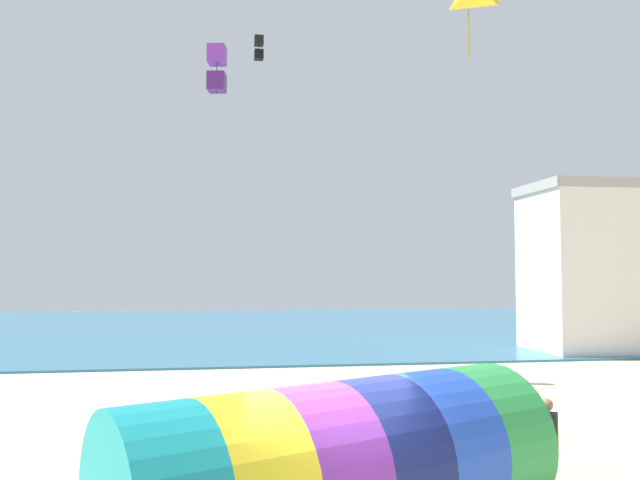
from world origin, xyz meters
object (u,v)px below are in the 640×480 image
giant_inflatable_tube (342,469)px  kite_handler (547,445)px  kite_black_box (259,48)px  kite_purple_box (217,69)px

giant_inflatable_tube → kite_handler: size_ratio=4.02×
giant_inflatable_tube → kite_black_box: size_ratio=6.83×
giant_inflatable_tube → kite_handler: giant_inflatable_tube is taller
giant_inflatable_tube → kite_handler: 4.57m
giant_inflatable_tube → kite_black_box: (-0.48, 15.86, 11.86)m
giant_inflatable_tube → kite_handler: bearing=24.5°
kite_handler → kite_purple_box: 15.92m
kite_handler → kite_purple_box: kite_purple_box is taller
kite_black_box → giant_inflatable_tube: bearing=-88.3°
giant_inflatable_tube → kite_purple_box: (-2.07, 12.46, 9.81)m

